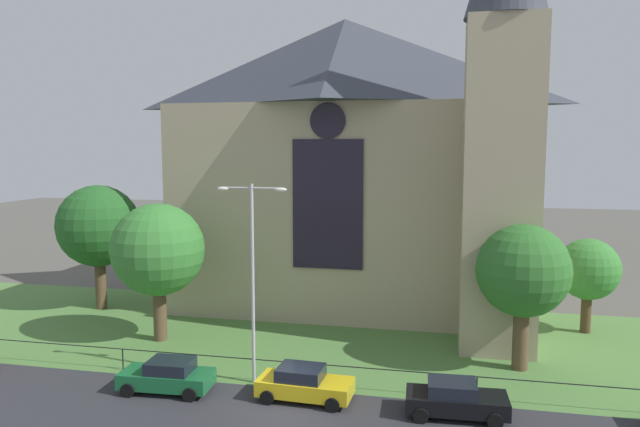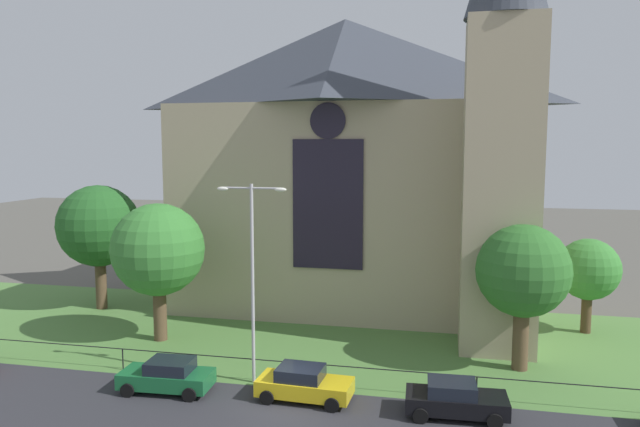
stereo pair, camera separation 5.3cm
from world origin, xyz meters
name	(u,v)px [view 2 (the right image)]	position (x,y,z in m)	size (l,w,h in m)	color
ground	(331,336)	(0.00, 10.00, 0.00)	(160.00, 160.00, 0.00)	#56544C
grass_verge	(324,347)	(0.00, 8.00, 0.00)	(120.00, 20.00, 0.01)	#517F3D
church_building	(354,161)	(0.18, 17.35, 10.27)	(23.20, 16.20, 26.00)	tan
iron_railing	(288,364)	(-0.59, 2.50, 0.98)	(34.75, 0.07, 1.13)	black
tree_left_near	(158,250)	(-9.62, 7.26, 5.32)	(5.34, 5.34, 8.04)	brown
tree_right_far	(588,270)	(15.01, 13.95, 3.87)	(3.70, 3.70, 5.77)	#4C3823
tree_left_far	(99,226)	(-16.84, 12.66, 5.78)	(5.61, 5.61, 8.63)	brown
tree_right_near	(523,272)	(10.39, 6.84, 5.04)	(4.66, 4.66, 7.44)	brown
streetlamp_near	(252,260)	(-2.28, 2.40, 5.95)	(3.37, 0.26, 9.55)	#B2B2B7
parked_car_green	(167,376)	(-5.84, 0.55, 0.74)	(4.28, 2.18, 1.51)	#196033
parked_car_yellow	(304,384)	(0.53, 0.98, 0.74)	(4.28, 2.19, 1.51)	gold
parked_car_black	(455,399)	(7.13, 0.73, 0.74)	(4.27, 2.17, 1.51)	black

